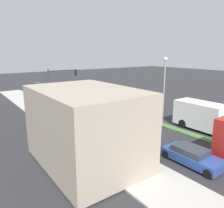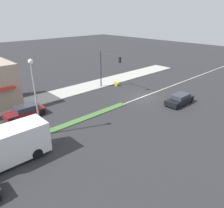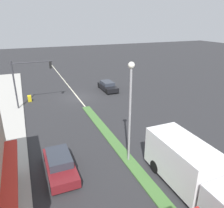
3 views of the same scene
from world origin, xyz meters
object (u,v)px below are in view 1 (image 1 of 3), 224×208
Objects in this scene: delivery_truck at (208,117)px; sedan_maroon at (124,127)px; coupe_blue at (192,156)px; traffic_signal_main at (58,81)px; pedestrian at (72,131)px; suv_black at (110,93)px; warning_aframe_sign at (54,102)px; street_lamp at (164,83)px.

sedan_maroon is (7.20, -4.66, -0.80)m from delivery_truck.
delivery_truck reaches higher than coupe_blue.
delivery_truck is at bearing 114.54° from traffic_signal_main.
coupe_blue is at bearing 93.01° from traffic_signal_main.
delivery_truck is at bearing 147.11° from sedan_maroon.
pedestrian is 21.56m from suv_black.
traffic_signal_main is 3.50× the size of pedestrian.
traffic_signal_main is 1.30× the size of coupe_blue.
traffic_signal_main is at bearing 90.81° from warning_aframe_sign.
coupe_blue is at bearing 90.00° from sedan_maroon.
warning_aframe_sign is at bearing -69.23° from street_lamp.
street_lamp is 0.98× the size of delivery_truck.
warning_aframe_sign is 0.19× the size of suv_black.
delivery_truck is 1.75× the size of coupe_blue.
sedan_maroon is 19.20m from suv_black.
street_lamp is at bearing -61.56° from delivery_truck.
warning_aframe_sign is at bearing -105.47° from pedestrian.
warning_aframe_sign is 11.18m from suv_black.
traffic_signal_main is 11.93m from suv_black.
warning_aframe_sign is (-4.03, -14.56, -0.53)m from pedestrian.
traffic_signal_main is 0.75× the size of delivery_truck.
sedan_maroon is (-1.12, 13.57, -3.24)m from traffic_signal_main.
suv_black is (-5.00, -16.98, -4.13)m from street_lamp.
pedestrian is 1.91× the size of warning_aframe_sign.
sedan_maroon is at bearing -6.77° from street_lamp.
delivery_truck is 1.70× the size of sedan_maroon.
pedestrian is at bearing 72.01° from traffic_signal_main.
delivery_truck is at bearing 82.42° from suv_black.
warning_aframe_sign is 0.19× the size of coupe_blue.
sedan_maroon reaches higher than coupe_blue.
traffic_signal_main reaches higher than delivery_truck.
delivery_truck reaches higher than pedestrian.
pedestrian is at bearing -59.67° from coupe_blue.
warning_aframe_sign is at bearing 3.86° from suv_black.
warning_aframe_sign is 23.45m from coupe_blue.
traffic_signal_main is 13.46m from pedestrian.
street_lamp reaches higher than coupe_blue.
street_lamp is 4.60× the size of pedestrian.
suv_black is (-11.12, -2.81, -3.25)m from traffic_signal_main.
coupe_blue is (7.20, 3.13, -0.87)m from delivery_truck.
traffic_signal_main is 21.64m from coupe_blue.
street_lamp is at bearing 110.77° from warning_aframe_sign.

